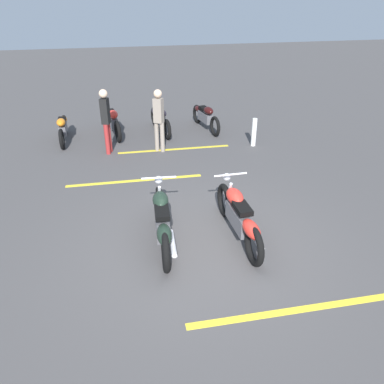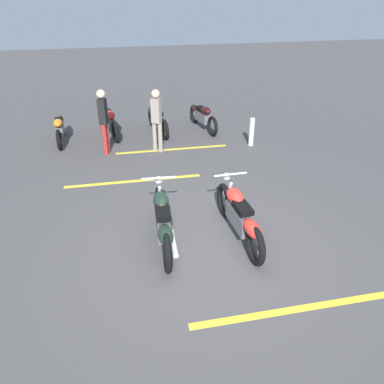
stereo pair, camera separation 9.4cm
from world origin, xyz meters
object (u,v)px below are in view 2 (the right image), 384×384
Objects in this scene: motorcycle_row_center at (109,120)px; motorcycle_row_far_left at (202,116)px; bystander_near_row at (157,118)px; motorcycle_dark_foreground at (163,221)px; motorcycle_row_right at (60,128)px; motorcycle_bright_foreground at (240,216)px; motorcycle_row_left at (157,119)px; bollard_post at (252,132)px; bystander_secondary at (104,119)px.

motorcycle_row_far_left is at bearing 78.38° from motorcycle_row_center.
motorcycle_row_far_left is 1.21× the size of bystander_near_row.
motorcycle_dark_foreground is 1.02× the size of motorcycle_row_center.
motorcycle_row_right is 3.15m from bystander_near_row.
motorcycle_row_right is (6.17, 3.31, -0.05)m from motorcycle_bright_foreground.
bollard_post reaches higher than motorcycle_row_left.
motorcycle_bright_foreground is at bearing 8.44° from motorcycle_row_center.
motorcycle_row_center is 1.50m from motorcycle_row_right.
bystander_secondary is (4.63, 0.70, 0.52)m from motorcycle_dark_foreground.
motorcycle_row_far_left is 0.96× the size of motorcycle_row_center.
motorcycle_bright_foreground and motorcycle_dark_foreground have the same top height.
bystander_secondary reaches higher than bystander_near_row.
bystander_secondary reaches higher than motorcycle_row_right.
bystander_secondary is (-1.41, 3.18, 0.55)m from motorcycle_row_far_left.
bystander_secondary is at bearing 116.20° from bystander_near_row.
motorcycle_bright_foreground reaches higher than motorcycle_row_right.
motorcycle_row_left is 3.10m from bollard_post.
bystander_secondary reaches higher than motorcycle_dark_foreground.
motorcycle_row_far_left is at bearing 91.20° from motorcycle_row_right.
motorcycle_row_left is 1.50m from motorcycle_row_center.
motorcycle_row_far_left is (6.23, -1.14, -0.03)m from motorcycle_bright_foreground.
motorcycle_row_center is 2.25m from bystander_near_row.
bystander_secondary reaches higher than bollard_post.
motorcycle_row_left is at bearing 24.76° from bystander_near_row.
motorcycle_dark_foreground is at bearing 18.77° from motorcycle_row_right.
bystander_secondary is at bearing -14.63° from motorcycle_row_center.
motorcycle_dark_foreground is at bearing -15.43° from motorcycle_row_left.
motorcycle_dark_foreground is at bearing -29.69° from motorcycle_row_far_left.
bystander_secondary is (-1.36, -1.27, 0.57)m from motorcycle_row_right.
bollard_post is (-1.81, -5.40, -0.00)m from motorcycle_row_right.
motorcycle_row_center is 1.24× the size of bystander_secondary.
bystander_near_row is 1.42m from bystander_secondary.
bystander_near_row is at bearing -55.05° from motorcycle_row_far_left.
bystander_near_row reaches higher than bollard_post.
motorcycle_row_center is at bearing -101.53° from motorcycle_row_far_left.
motorcycle_row_left is 1.79m from bystander_near_row.
motorcycle_row_center reaches higher than motorcycle_row_left.
motorcycle_dark_foreground is 4.50m from bystander_near_row.
motorcycle_row_right is at bearing 71.50° from bollard_post.
motorcycle_bright_foreground is 1.02× the size of motorcycle_row_center.
motorcycle_row_far_left is 1.19× the size of bystander_secondary.
motorcycle_row_center is (0.22, 2.97, 0.02)m from motorcycle_row_far_left.
motorcycle_row_center reaches higher than bollard_post.
motorcycle_row_center is at bearing 10.65° from motorcycle_dark_foreground.
motorcycle_dark_foreground is at bearing -2.92° from motorcycle_row_center.
bystander_secondary reaches higher than motorcycle_row_far_left.
motorcycle_bright_foreground is at bearing 28.72° from motorcycle_row_right.
bystander_near_row is 0.98× the size of bystander_secondary.
bystander_near_row is at bearing 8.51° from motorcycle_bright_foreground.
bollard_post is (4.18, -3.43, -0.06)m from motorcycle_dark_foreground.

